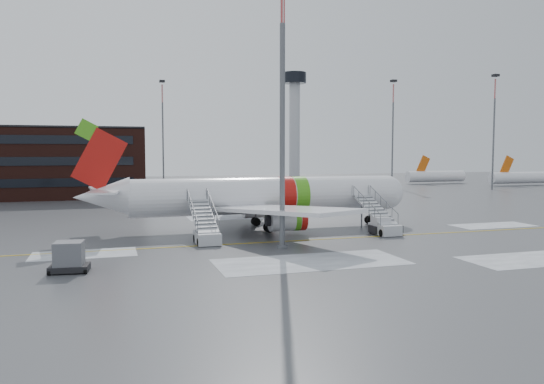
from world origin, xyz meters
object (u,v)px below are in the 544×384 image
object	(u,v)px
airstair_fwd	(381,223)
light_mast_near	(282,102)
pushback_tug	(384,226)
uld_container	(69,258)
airstair_aft	(206,231)
airliner	(258,196)

from	to	relation	value
airstair_fwd	light_mast_near	world-z (taller)	light_mast_near
pushback_tug	light_mast_near	size ratio (longest dim) A/B	0.13
uld_container	light_mast_near	size ratio (longest dim) A/B	0.12
airstair_fwd	light_mast_near	xyz separation A→B (m)	(-11.83, -4.73, 11.06)
airstair_aft	airstair_fwd	bearing A→B (deg)	0.00
airliner	pushback_tug	world-z (taller)	airliner
pushback_tug	uld_container	distance (m)	29.58
airstair_fwd	pushback_tug	world-z (taller)	airstair_fwd
pushback_tug	uld_container	xyz separation A→B (m)	(-28.33, -8.50, 0.20)
airliner	airstair_aft	xyz separation A→B (m)	(-6.63, -6.54, -2.35)
airliner	light_mast_near	world-z (taller)	light_mast_near
airstair_aft	light_mast_near	distance (m)	13.27
pushback_tug	light_mast_near	world-z (taller)	light_mast_near
airliner	airstair_fwd	world-z (taller)	airliner
pushback_tug	light_mast_near	xyz separation A→B (m)	(-11.95, -4.40, 11.36)
airstair_aft	uld_container	world-z (taller)	airstair_aft
uld_container	light_mast_near	world-z (taller)	light_mast_near
airliner	uld_container	distance (m)	23.34
airliner	uld_container	world-z (taller)	airliner
airstair_fwd	airliner	bearing A→B (deg)	148.86
uld_container	light_mast_near	distance (m)	20.24
airstair_aft	pushback_tug	xyz separation A→B (m)	(17.56, -0.32, -0.31)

